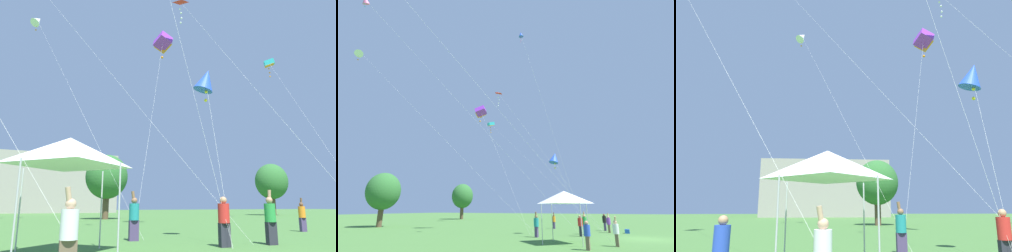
# 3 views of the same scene
# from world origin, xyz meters

# --- Properties ---
(distant_building) EXTENTS (26.75, 14.20, 11.79)m
(distant_building) POSITION_xyz_m (-3.46, 69.92, 5.89)
(distant_building) COLOR gray
(distant_building) RESTS_ON ground
(tree_far_left) EXTENTS (4.59, 4.13, 6.93)m
(tree_far_left) POSITION_xyz_m (1.07, 30.54, 4.48)
(tree_far_left) COLOR brown
(tree_far_left) RESTS_ON ground
(festival_tent) EXTENTS (2.90, 2.90, 3.48)m
(festival_tent) POSITION_xyz_m (-5.33, 4.90, 3.04)
(festival_tent) COLOR #B7B7BC
(festival_tent) RESTS_ON ground
(person_red_shirt) EXTENTS (0.41, 0.41, 1.73)m
(person_red_shirt) POSITION_xyz_m (0.08, 4.86, 0.93)
(person_red_shirt) COLOR #282833
(person_red_shirt) RESTS_ON ground
(person_teal_shirt) EXTENTS (0.41, 0.41, 2.02)m
(person_teal_shirt) POSITION_xyz_m (-2.29, 8.07, 0.98)
(person_teal_shirt) COLOR #473860
(person_teal_shirt) RESTS_ON ground
(person_blue_shirt) EXTENTS (0.38, 0.38, 1.59)m
(person_blue_shirt) POSITION_xyz_m (-7.84, 3.11, 0.86)
(person_blue_shirt) COLOR brown
(person_blue_shirt) RESTS_ON ground
(kite_blue_diamond_1) EXTENTS (1.36, 3.25, 7.74)m
(kite_blue_diamond_1) POSITION_xyz_m (0.69, 6.99, 7.07)
(kite_blue_diamond_1) COLOR silver
(kite_blue_diamond_1) RESTS_ON ground
(kite_purple_box_3) EXTENTS (5.07, 8.60, 14.78)m
(kite_purple_box_3) POSITION_xyz_m (2.21, 16.51, 14.04)
(kite_purple_box_3) COLOR silver
(kite_purple_box_3) RESTS_ON ground
(kite_white_diamond_4) EXTENTS (6.33, 20.45, 20.98)m
(kite_white_diamond_4) POSITION_xyz_m (-7.44, 27.73, 20.10)
(kite_white_diamond_4) COLOR silver
(kite_white_diamond_4) RESTS_ON ground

